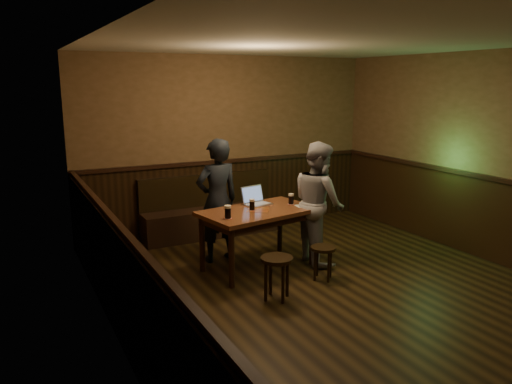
{
  "coord_description": "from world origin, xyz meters",
  "views": [
    {
      "loc": [
        -3.31,
        -4.37,
        2.37
      ],
      "look_at": [
        -0.54,
        1.01,
        1.04
      ],
      "focal_mm": 35.0,
      "sensor_mm": 36.0,
      "label": 1
    }
  ],
  "objects": [
    {
      "name": "room",
      "position": [
        0.0,
        0.22,
        1.2
      ],
      "size": [
        5.04,
        6.04,
        2.84
      ],
      "color": "black",
      "rests_on": "ground"
    },
    {
      "name": "bench",
      "position": [
        -0.45,
        2.75,
        0.31
      ],
      "size": [
        2.2,
        0.5,
        0.95
      ],
      "color": "black",
      "rests_on": "ground"
    },
    {
      "name": "pub_table",
      "position": [
        -0.45,
        1.11,
        0.68
      ],
      "size": [
        1.58,
        1.07,
        0.79
      ],
      "rotation": [
        0.0,
        0.0,
        0.17
      ],
      "color": "#592A19",
      "rests_on": "ground"
    },
    {
      "name": "stool_left",
      "position": [
        -0.72,
        0.16,
        0.39
      ],
      "size": [
        0.36,
        0.36,
        0.49
      ],
      "rotation": [
        0.0,
        0.0,
        0.01
      ],
      "color": "black",
      "rests_on": "ground"
    },
    {
      "name": "stool_right",
      "position": [
        0.07,
        0.4,
        0.33
      ],
      "size": [
        0.32,
        0.32,
        0.42
      ],
      "rotation": [
        0.0,
        0.0,
        0.03
      ],
      "color": "black",
      "rests_on": "ground"
    },
    {
      "name": "pint_left",
      "position": [
        -0.97,
        0.91,
        0.86
      ],
      "size": [
        0.1,
        0.1,
        0.16
      ],
      "color": "maroon",
      "rests_on": "pub_table"
    },
    {
      "name": "pint_mid",
      "position": [
        -0.53,
        1.13,
        0.85
      ],
      "size": [
        0.09,
        0.09,
        0.15
      ],
      "color": "maroon",
      "rests_on": "pub_table"
    },
    {
      "name": "pint_right",
      "position": [
        0.07,
        1.17,
        0.86
      ],
      "size": [
        0.09,
        0.09,
        0.15
      ],
      "color": "maroon",
      "rests_on": "pub_table"
    },
    {
      "name": "laptop",
      "position": [
        -0.35,
        1.39,
        0.84
      ],
      "size": [
        0.39,
        0.33,
        0.24
      ],
      "rotation": [
        0.0,
        0.0,
        0.2
      ],
      "color": "silver",
      "rests_on": "pub_table"
    },
    {
      "name": "menu",
      "position": [
        0.18,
        1.02,
        0.78
      ],
      "size": [
        0.24,
        0.18,
        0.0
      ],
      "primitive_type": "cube",
      "rotation": [
        0.0,
        0.0,
        -0.12
      ],
      "color": "silver",
      "rests_on": "pub_table"
    },
    {
      "name": "person_suit",
      "position": [
        -0.8,
        1.62,
        0.83
      ],
      "size": [
        0.63,
        0.44,
        1.66
      ],
      "primitive_type": "imported",
      "rotation": [
        0.0,
        0.0,
        3.21
      ],
      "color": "black",
      "rests_on": "ground"
    },
    {
      "name": "person_grey",
      "position": [
        0.38,
        0.97,
        0.81
      ],
      "size": [
        0.72,
        0.87,
        1.63
      ],
      "primitive_type": "imported",
      "rotation": [
        0.0,
        0.0,
        1.43
      ],
      "color": "#939398",
      "rests_on": "ground"
    }
  ]
}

